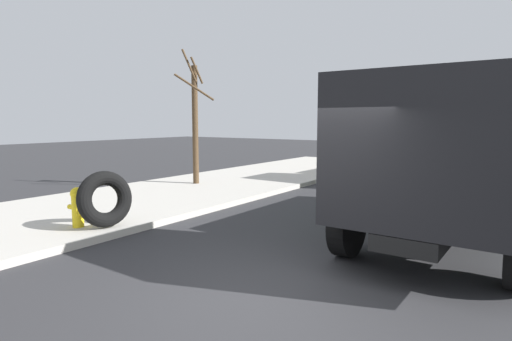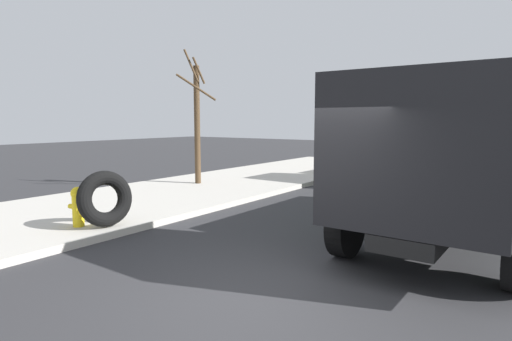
# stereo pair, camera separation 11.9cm
# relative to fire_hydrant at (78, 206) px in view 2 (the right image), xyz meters

# --- Properties ---
(ground_plane) EXTENTS (80.00, 80.00, 0.00)m
(ground_plane) POSITION_rel_fire_hydrant_xyz_m (-0.42, -4.91, -0.59)
(ground_plane) COLOR #2D2D30
(sidewalk_curb) EXTENTS (36.00, 5.00, 0.15)m
(sidewalk_curb) POSITION_rel_fire_hydrant_xyz_m (-0.42, 1.59, -0.51)
(sidewalk_curb) COLOR #BCB7AD
(sidewalk_curb) RESTS_ON ground
(fire_hydrant) EXTENTS (0.26, 0.59, 0.82)m
(fire_hydrant) POSITION_rel_fire_hydrant_xyz_m (0.00, 0.00, 0.00)
(fire_hydrant) COLOR yellow
(fire_hydrant) RESTS_ON sidewalk_curb
(loose_tire) EXTENTS (1.21, 0.65, 1.18)m
(loose_tire) POSITION_rel_fire_hydrant_xyz_m (0.30, -0.49, 0.15)
(loose_tire) COLOR black
(loose_tire) RESTS_ON sidewalk_curb
(dump_truck_green) EXTENTS (7.03, 2.87, 3.00)m
(dump_truck_green) POSITION_rel_fire_hydrant_xyz_m (3.92, -6.35, 1.02)
(dump_truck_green) COLOR #237033
(dump_truck_green) RESTS_ON ground
(dump_truck_yellow) EXTENTS (7.06, 2.94, 3.00)m
(dump_truck_yellow) POSITION_rel_fire_hydrant_xyz_m (12.52, -3.84, 1.02)
(dump_truck_yellow) COLOR gold
(dump_truck_yellow) RESTS_ON ground
(dump_truck_red) EXTENTS (7.09, 3.02, 3.00)m
(dump_truck_red) POSITION_rel_fire_hydrant_xyz_m (21.12, -5.87, 1.02)
(dump_truck_red) COLOR red
(dump_truck_red) RESTS_ON ground
(bare_tree) EXTENTS (1.08, 1.20, 4.54)m
(bare_tree) POSITION_rel_fire_hydrant_xyz_m (5.79, 2.10, 1.73)
(bare_tree) COLOR #4C3823
(bare_tree) RESTS_ON sidewalk_curb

